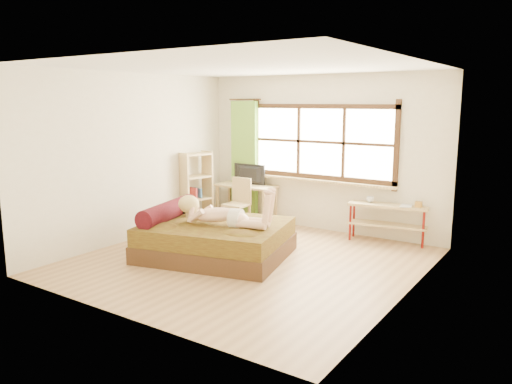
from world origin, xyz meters
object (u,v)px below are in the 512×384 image
Objects in this scene: chair at (239,200)px; bookshelf at (196,188)px; bed at (213,238)px; pipe_shelf at (388,215)px; desk at (246,190)px; kitten at (183,208)px; woman at (222,204)px.

chair is 0.67× the size of bookshelf.
pipe_shelf is (1.89, 2.13, 0.18)m from bed.
bed is at bearing -70.29° from desk.
kitten is at bearing 156.82° from bed.
desk reaches higher than pipe_shelf.
woman is at bearing -23.50° from kitten.
woman is 1.10× the size of pipe_shelf.
chair is (-0.71, 1.64, 0.22)m from bed.
bed is 1.66× the size of woman.
chair is 2.65m from pipe_shelf.
desk is at bearing 102.48° from chair.
desk is at bearing 80.45° from kitten.
kitten is at bearing 156.50° from woman.
pipe_shelf is (2.60, 0.49, -0.04)m from chair.
kitten is 1.54m from chair.
bed is 2.03× the size of desk.
woman is 2.77m from pipe_shelf.
bed reaches higher than desk.
bed is at bearing -23.18° from kitten.
kitten is 0.24× the size of pipe_shelf.
bookshelf is at bearing 123.67° from bed.
woman reaches higher than kitten.
desk is 0.90× the size of pipe_shelf.
desk is (-0.81, 2.01, 0.34)m from bed.
woman is 1.06× the size of bookshelf.
woman reaches higher than bed.
kitten is at bearing -90.67° from chair.
bed is at bearing 155.39° from woman.
pipe_shelf is (2.56, 2.02, -0.17)m from kitten.
chair is at bearing 99.75° from bed.
woman is 4.67× the size of kitten.
pipe_shelf is at bearing 8.47° from chair.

